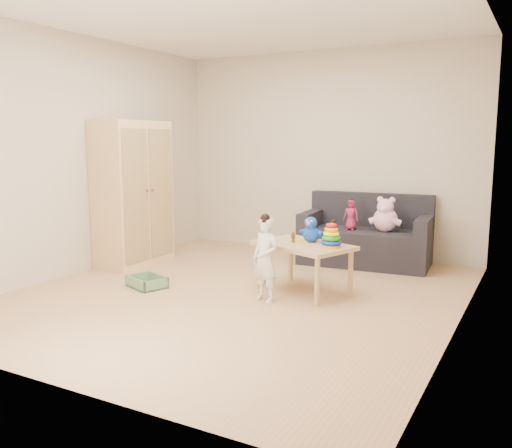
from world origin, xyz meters
The scene contains 13 objects.
room centered at (0.00, 0.00, 1.30)m, with size 4.50×4.50×4.50m.
wardrobe centered at (-1.76, 0.53, 0.84)m, with size 0.47×0.94×1.69m, color #E7B97E.
sofa centered at (0.69, 1.79, 0.21)m, with size 1.49×0.74×0.42m, color black.
play_table centered at (0.52, 0.34, 0.24)m, with size 0.92×0.58×0.48m, color tan.
storage_bin centered at (-0.93, -0.25, 0.06)m, with size 0.38×0.28×0.11m, color #5D805C, non-canonical shape.
toddler centered at (0.33, -0.10, 0.38)m, with size 0.28×0.19×0.77m, color white.
pink_bear centered at (0.93, 1.78, 0.59)m, with size 0.30×0.26×0.34m, color #FFBBCE, non-canonical shape.
doll centered at (0.54, 1.70, 0.59)m, with size 0.18×0.12×0.35m, color #A71F49.
ring_stacker centered at (0.82, 0.31, 0.57)m, with size 0.20×0.20×0.22m.
brown_bottle centered at (0.78, 0.47, 0.58)m, with size 0.08×0.08×0.23m.
blue_plush centered at (0.56, 0.45, 0.61)m, with size 0.21×0.17×0.26m, color blue, non-canonical shape.
wooden_figure centered at (0.41, 0.34, 0.54)m, with size 0.04×0.04×0.11m, color brown, non-canonical shape.
yellow_book centered at (0.48, 0.49, 0.49)m, with size 0.18×0.18×0.01m, color yellow.
Camera 1 is at (2.56, -4.38, 1.47)m, focal length 38.00 mm.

